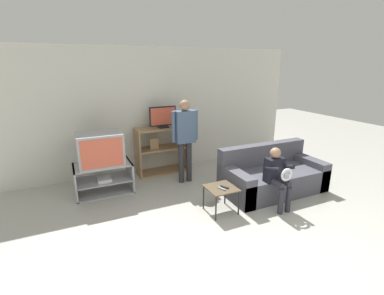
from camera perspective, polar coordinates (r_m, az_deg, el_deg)
ground_plane at (r=3.62m, az=13.39°, el=-22.25°), size 18.00×18.00×0.00m
wall_back at (r=6.06m, az=-6.73°, el=7.59°), size 6.40×0.06×2.60m
tv_stand at (r=5.31m, az=-17.65°, el=-6.05°), size 0.99×0.60×0.54m
television_main at (r=5.11m, az=-18.34°, el=-0.29°), size 0.76×0.58×0.58m
media_shelf at (r=5.95m, az=-6.07°, el=-0.42°), size 1.10×0.45×0.99m
television_flat at (r=5.77m, az=-6.00°, el=6.11°), size 0.57×0.20×0.44m
snack_table at (r=4.40m, az=5.99°, el=-8.76°), size 0.45×0.45×0.42m
remote_control_black at (r=4.37m, az=6.66°, el=-8.07°), size 0.10×0.14×0.02m
remote_control_white at (r=4.32m, az=6.10°, el=-8.38°), size 0.08×0.15×0.02m
couch at (r=5.34m, az=16.02°, el=-5.66°), size 1.86×0.91×0.82m
person_standing_adult at (r=5.30m, az=-1.46°, el=2.87°), size 0.53×0.20×1.62m
person_seated_child at (r=4.64m, az=17.06°, el=-5.11°), size 0.33×0.43×0.99m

